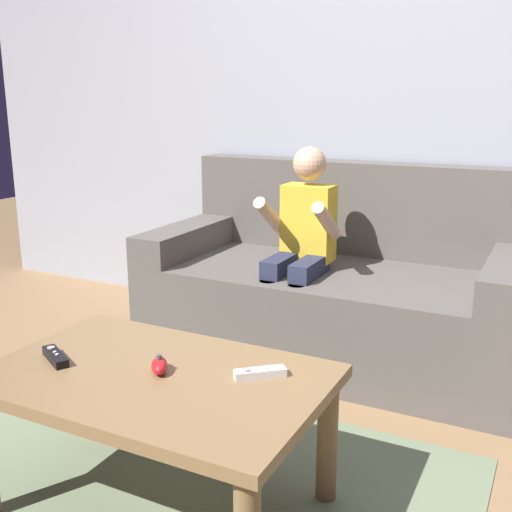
# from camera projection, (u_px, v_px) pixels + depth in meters

# --- Properties ---
(wall_back) EXTENTS (5.07, 0.05, 2.50)m
(wall_back) POSITION_uv_depth(u_px,v_px,m) (402.00, 73.00, 2.84)
(wall_back) COLOR #999EA8
(wall_back) RESTS_ON ground
(couch) EXTENTS (1.64, 0.80, 0.85)m
(couch) POSITION_uv_depth(u_px,v_px,m) (337.00, 291.00, 2.80)
(couch) COLOR #56514C
(couch) RESTS_ON ground
(person_seated_on_couch) EXTENTS (0.31, 0.38, 0.94)m
(person_seated_on_couch) POSITION_uv_depth(u_px,v_px,m) (301.00, 243.00, 2.63)
(person_seated_on_couch) COLOR #282D47
(person_seated_on_couch) RESTS_ON ground
(coffee_table) EXTENTS (0.92, 0.59, 0.41)m
(coffee_table) POSITION_uv_depth(u_px,v_px,m) (156.00, 395.00, 1.69)
(coffee_table) COLOR brown
(coffee_table) RESTS_ON ground
(area_rug) EXTENTS (1.68, 1.35, 0.01)m
(area_rug) POSITION_uv_depth(u_px,v_px,m) (161.00, 504.00, 1.78)
(area_rug) COLOR #6B7A5B
(area_rug) RESTS_ON ground
(game_remote_black_near_edge) EXTENTS (0.14, 0.10, 0.03)m
(game_remote_black_near_edge) POSITION_uv_depth(u_px,v_px,m) (55.00, 357.00, 1.76)
(game_remote_black_near_edge) COLOR black
(game_remote_black_near_edge) RESTS_ON coffee_table
(nunchuk_red) EXTENTS (0.09, 0.10, 0.05)m
(nunchuk_red) POSITION_uv_depth(u_px,v_px,m) (159.00, 365.00, 1.68)
(nunchuk_red) COLOR red
(nunchuk_red) RESTS_ON coffee_table
(game_remote_white_far_corner) EXTENTS (0.13, 0.12, 0.03)m
(game_remote_white_far_corner) POSITION_uv_depth(u_px,v_px,m) (260.00, 373.00, 1.65)
(game_remote_white_far_corner) COLOR white
(game_remote_white_far_corner) RESTS_ON coffee_table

